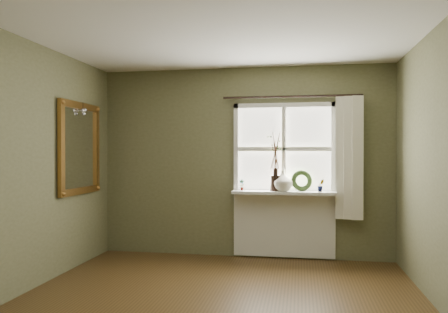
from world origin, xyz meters
TOP-DOWN VIEW (x-y plane):
  - ceiling at (0.00, 0.00)m, footprint 4.50×4.50m
  - wall_back at (0.00, 2.30)m, footprint 4.00×0.10m
  - wall_front at (0.00, -2.30)m, footprint 4.00×0.10m
  - window_frame at (0.55, 2.23)m, footprint 1.36×0.06m
  - window_sill at (0.55, 2.12)m, footprint 1.36×0.26m
  - window_apron at (0.55, 2.23)m, footprint 1.36×0.04m
  - dark_jug at (0.44, 2.12)m, footprint 0.18×0.18m
  - cream_vase at (0.54, 2.12)m, footprint 0.34×0.34m
  - wreath at (0.79, 2.16)m, footprint 0.31×0.19m
  - potted_plant_left at (-0.01, 2.12)m, footprint 0.09×0.06m
  - potted_plant_right at (1.03, 2.12)m, footprint 0.11×0.10m
  - curtain at (1.39, 2.13)m, footprint 0.36×0.12m
  - curtain_rod at (0.65, 2.17)m, footprint 1.84×0.03m
  - gilt_mirror at (-1.96, 1.38)m, footprint 0.10×0.97m

SIDE VIEW (x-z plane):
  - window_apron at x=0.55m, z-range 0.02..0.90m
  - window_sill at x=0.55m, z-range 0.88..0.92m
  - potted_plant_left at x=-0.01m, z-range 0.92..1.07m
  - potted_plant_right at x=1.03m, z-range 0.92..1.08m
  - dark_jug at x=0.44m, z-range 0.92..1.13m
  - wreath at x=0.79m, z-range 0.88..1.17m
  - cream_vase at x=0.54m, z-range 0.92..1.20m
  - wall_back at x=0.00m, z-range 0.00..2.60m
  - wall_front at x=0.00m, z-range 0.00..2.60m
  - curtain at x=1.39m, z-range 0.57..2.16m
  - window_frame at x=0.55m, z-range 0.86..2.10m
  - gilt_mirror at x=-1.96m, z-range 0.91..2.06m
  - curtain_rod at x=0.65m, z-range 2.16..2.20m
  - ceiling at x=0.00m, z-range 2.60..2.60m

